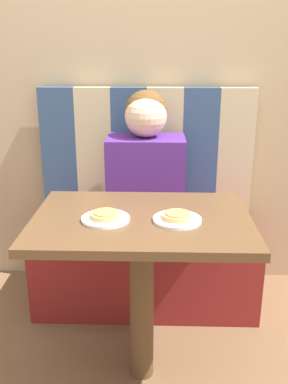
% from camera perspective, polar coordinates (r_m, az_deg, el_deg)
% --- Properties ---
extents(ground_plane, '(12.00, 12.00, 0.00)m').
position_cam_1_polar(ground_plane, '(2.05, -0.28, -22.88)').
color(ground_plane, brown).
extents(wall_back, '(7.00, 0.05, 2.60)m').
position_cam_1_polar(wall_back, '(2.43, 0.46, 17.29)').
color(wall_back, tan).
rests_on(wall_back, ground_plane).
extents(booth_seat, '(1.18, 0.51, 0.46)m').
position_cam_1_polar(booth_seat, '(2.41, 0.22, -9.35)').
color(booth_seat, maroon).
rests_on(booth_seat, ground_plane).
extents(booth_backrest, '(1.18, 0.07, 0.70)m').
position_cam_1_polar(booth_backrest, '(2.41, 0.38, 5.46)').
color(booth_backrest, navy).
rests_on(booth_backrest, booth_seat).
extents(dining_table, '(0.85, 0.60, 0.74)m').
position_cam_1_polar(dining_table, '(1.70, -0.31, -7.17)').
color(dining_table, brown).
rests_on(dining_table, ground_plane).
extents(person, '(0.39, 0.26, 0.71)m').
position_cam_1_polar(person, '(2.20, 0.24, 3.83)').
color(person, '#4C237A').
rests_on(person, booth_seat).
extents(plate_left, '(0.18, 0.18, 0.01)m').
position_cam_1_polar(plate_left, '(1.63, -5.14, -3.58)').
color(plate_left, white).
rests_on(plate_left, dining_table).
extents(plate_right, '(0.18, 0.18, 0.01)m').
position_cam_1_polar(plate_right, '(1.62, 4.44, -3.69)').
color(plate_right, white).
rests_on(plate_right, dining_table).
extents(pizza_left, '(0.11, 0.11, 0.02)m').
position_cam_1_polar(pizza_left, '(1.62, -5.16, -3.04)').
color(pizza_left, tan).
rests_on(pizza_left, plate_left).
extents(pizza_right, '(0.11, 0.11, 0.02)m').
position_cam_1_polar(pizza_right, '(1.61, 4.45, -3.15)').
color(pizza_right, tan).
rests_on(pizza_right, plate_right).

